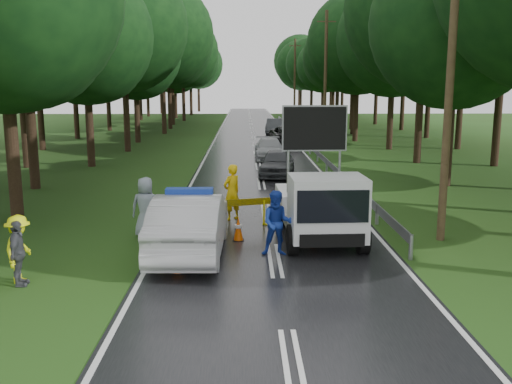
{
  "coord_description": "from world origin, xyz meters",
  "views": [
    {
      "loc": [
        -0.81,
        -14.79,
        4.68
      ],
      "look_at": [
        -0.44,
        3.13,
        1.3
      ],
      "focal_mm": 40.0,
      "sensor_mm": 36.0,
      "label": 1
    }
  ],
  "objects_px": {
    "work_truck": "(320,206)",
    "queue_car_third": "(288,136)",
    "officer": "(232,192)",
    "queue_car_first": "(277,163)",
    "queue_car_fourth": "(275,126)",
    "police_sedan": "(190,224)",
    "barrier": "(245,206)",
    "civilian": "(277,223)",
    "queue_car_second": "(270,149)"
  },
  "relations": [
    {
      "from": "barrier",
      "to": "queue_car_first",
      "type": "relative_size",
      "value": 0.54
    },
    {
      "from": "work_truck",
      "to": "officer",
      "type": "bearing_deg",
      "value": 132.25
    },
    {
      "from": "queue_car_first",
      "to": "queue_car_fourth",
      "type": "bearing_deg",
      "value": 95.19
    },
    {
      "from": "civilian",
      "to": "queue_car_first",
      "type": "distance_m",
      "value": 13.95
    },
    {
      "from": "officer",
      "to": "queue_car_third",
      "type": "height_order",
      "value": "officer"
    },
    {
      "from": "officer",
      "to": "queue_car_fourth",
      "type": "relative_size",
      "value": 0.44
    },
    {
      "from": "work_truck",
      "to": "queue_car_second",
      "type": "xyz_separation_m",
      "value": [
        -0.67,
        19.49,
        -0.43
      ]
    },
    {
      "from": "civilian",
      "to": "queue_car_second",
      "type": "xyz_separation_m",
      "value": [
        0.7,
        20.95,
        -0.26
      ]
    },
    {
      "from": "queue_car_fourth",
      "to": "civilian",
      "type": "bearing_deg",
      "value": -86.14
    },
    {
      "from": "queue_car_third",
      "to": "queue_car_fourth",
      "type": "distance_m",
      "value": 10.83
    },
    {
      "from": "civilian",
      "to": "queue_car_third",
      "type": "distance_m",
      "value": 29.45
    },
    {
      "from": "officer",
      "to": "work_truck",
      "type": "bearing_deg",
      "value": 91.5
    },
    {
      "from": "barrier",
      "to": "officer",
      "type": "distance_m",
      "value": 1.15
    },
    {
      "from": "police_sedan",
      "to": "queue_car_fourth",
      "type": "distance_m",
      "value": 40.31
    },
    {
      "from": "police_sedan",
      "to": "barrier",
      "type": "bearing_deg",
      "value": -114.88
    },
    {
      "from": "police_sedan",
      "to": "queue_car_first",
      "type": "bearing_deg",
      "value": -101.95
    },
    {
      "from": "work_truck",
      "to": "queue_car_fourth",
      "type": "height_order",
      "value": "work_truck"
    },
    {
      "from": "barrier",
      "to": "work_truck",
      "type": "bearing_deg",
      "value": -53.05
    },
    {
      "from": "queue_car_second",
      "to": "queue_car_third",
      "type": "distance_m",
      "value": 8.58
    },
    {
      "from": "officer",
      "to": "queue_car_first",
      "type": "distance_m",
      "value": 9.92
    },
    {
      "from": "work_truck",
      "to": "officer",
      "type": "xyz_separation_m",
      "value": [
        -2.71,
        2.79,
        -0.1
      ]
    },
    {
      "from": "barrier",
      "to": "officer",
      "type": "relative_size",
      "value": 1.14
    },
    {
      "from": "civilian",
      "to": "queue_car_second",
      "type": "height_order",
      "value": "civilian"
    },
    {
      "from": "work_truck",
      "to": "queue_car_first",
      "type": "height_order",
      "value": "work_truck"
    },
    {
      "from": "queue_car_second",
      "to": "queue_car_fourth",
      "type": "xyz_separation_m",
      "value": [
        1.37,
        19.21,
        0.07
      ]
    },
    {
      "from": "officer",
      "to": "queue_car_third",
      "type": "distance_m",
      "value": 25.39
    },
    {
      "from": "queue_car_first",
      "to": "queue_car_third",
      "type": "xyz_separation_m",
      "value": [
        1.71,
        15.42,
        0.04
      ]
    },
    {
      "from": "civilian",
      "to": "queue_car_fourth",
      "type": "xyz_separation_m",
      "value": [
        2.06,
        40.17,
        -0.18
      ]
    },
    {
      "from": "queue_car_first",
      "to": "queue_car_second",
      "type": "height_order",
      "value": "queue_car_first"
    },
    {
      "from": "officer",
      "to": "civilian",
      "type": "bearing_deg",
      "value": 64.87
    },
    {
      "from": "work_truck",
      "to": "officer",
      "type": "distance_m",
      "value": 3.89
    },
    {
      "from": "police_sedan",
      "to": "work_truck",
      "type": "bearing_deg",
      "value": -159.21
    },
    {
      "from": "barrier",
      "to": "civilian",
      "type": "height_order",
      "value": "civilian"
    },
    {
      "from": "queue_car_second",
      "to": "queue_car_fourth",
      "type": "height_order",
      "value": "queue_car_fourth"
    },
    {
      "from": "police_sedan",
      "to": "queue_car_third",
      "type": "bearing_deg",
      "value": -98.42
    },
    {
      "from": "barrier",
      "to": "queue_car_first",
      "type": "bearing_deg",
      "value": 65.87
    },
    {
      "from": "queue_car_first",
      "to": "queue_car_fourth",
      "type": "height_order",
      "value": "queue_car_fourth"
    },
    {
      "from": "work_truck",
      "to": "queue_car_third",
      "type": "height_order",
      "value": "work_truck"
    },
    {
      "from": "officer",
      "to": "civilian",
      "type": "height_order",
      "value": "officer"
    },
    {
      "from": "barrier",
      "to": "queue_car_fourth",
      "type": "xyz_separation_m",
      "value": [
        2.97,
        36.94,
        0.01
      ]
    },
    {
      "from": "police_sedan",
      "to": "queue_car_fourth",
      "type": "xyz_separation_m",
      "value": [
        4.49,
        40.06,
        -0.14
      ]
    },
    {
      "from": "barrier",
      "to": "queue_car_fourth",
      "type": "height_order",
      "value": "queue_car_fourth"
    },
    {
      "from": "civilian",
      "to": "queue_car_first",
      "type": "relative_size",
      "value": 0.44
    },
    {
      "from": "queue_car_first",
      "to": "queue_car_second",
      "type": "bearing_deg",
      "value": 98.7
    },
    {
      "from": "queue_car_second",
      "to": "queue_car_third",
      "type": "relative_size",
      "value": 0.85
    },
    {
      "from": "civilian",
      "to": "queue_car_first",
      "type": "height_order",
      "value": "civilian"
    },
    {
      "from": "officer",
      "to": "queue_car_third",
      "type": "xyz_separation_m",
      "value": [
        3.85,
        25.1,
        -0.25
      ]
    },
    {
      "from": "barrier",
      "to": "queue_car_second",
      "type": "distance_m",
      "value": 17.8
    },
    {
      "from": "queue_car_second",
      "to": "queue_car_fourth",
      "type": "distance_m",
      "value": 19.26
    },
    {
      "from": "barrier",
      "to": "queue_car_third",
      "type": "relative_size",
      "value": 0.42
    }
  ]
}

